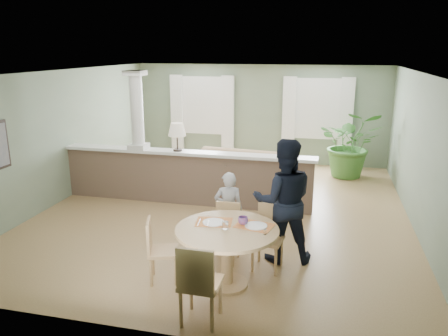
% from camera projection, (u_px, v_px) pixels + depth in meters
% --- Properties ---
extents(ground, '(8.00, 8.00, 0.00)m').
position_uv_depth(ground, '(225.00, 210.00, 8.74)').
color(ground, tan).
rests_on(ground, ground).
extents(room_shell, '(7.02, 8.02, 2.71)m').
position_uv_depth(room_shell, '(231.00, 115.00, 8.85)').
color(room_shell, gray).
rests_on(room_shell, ground).
extents(pony_wall, '(5.32, 0.38, 2.70)m').
position_uv_depth(pony_wall, '(181.00, 170.00, 8.96)').
color(pony_wall, brown).
rests_on(pony_wall, ground).
extents(sofa, '(2.93, 1.42, 0.82)m').
position_uv_depth(sofa, '(239.00, 171.00, 9.96)').
color(sofa, '#927B4F').
rests_on(sofa, ground).
extents(houseplant, '(1.51, 1.31, 1.67)m').
position_uv_depth(houseplant, '(351.00, 144.00, 10.77)').
color(houseplant, '#376A2A').
rests_on(houseplant, ground).
extents(dining_table, '(1.38, 1.38, 0.94)m').
position_uv_depth(dining_table, '(228.00, 240.00, 5.79)').
color(dining_table, tan).
rests_on(dining_table, ground).
extents(chair_far_boy, '(0.40, 0.40, 0.88)m').
position_uv_depth(chair_far_boy, '(226.00, 229.00, 6.59)').
color(chair_far_boy, tan).
rests_on(chair_far_boy, ground).
extents(chair_far_man, '(0.48, 0.48, 0.94)m').
position_uv_depth(chair_far_man, '(269.00, 233.00, 6.35)').
color(chair_far_man, tan).
rests_on(chair_far_man, ground).
extents(chair_near, '(0.47, 0.47, 1.02)m').
position_uv_depth(chair_near, '(199.00, 281.00, 4.97)').
color(chair_near, tan).
rests_on(chair_near, ground).
extents(chair_side, '(0.51, 0.51, 0.90)m').
position_uv_depth(chair_side, '(158.00, 247.00, 5.96)').
color(chair_side, tan).
rests_on(chair_side, ground).
extents(child_person, '(0.51, 0.39, 1.26)m').
position_uv_depth(child_person, '(229.00, 210.00, 6.98)').
color(child_person, '#A8A8AD').
rests_on(child_person, ground).
extents(man_person, '(1.05, 0.89, 1.88)m').
position_uv_depth(man_person, '(283.00, 201.00, 6.46)').
color(man_person, black).
rests_on(man_person, ground).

